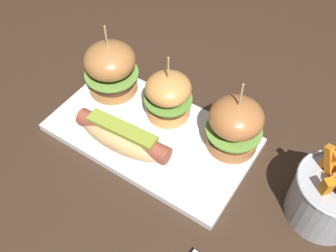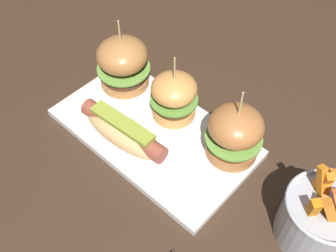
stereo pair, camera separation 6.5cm
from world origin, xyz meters
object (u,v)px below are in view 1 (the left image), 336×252
slider_left (111,68)px  slider_right (235,125)px  hot_dog (123,137)px  slider_center (169,96)px  fries_bucket (330,196)px  platter_main (151,134)px

slider_left → slider_right: slider_left is taller
slider_left → slider_right: 0.26m
slider_left → hot_dog: bearing=-44.1°
hot_dog → slider_center: slider_center is taller
slider_left → slider_center: bearing=2.1°
hot_dog → fries_bucket: bearing=12.7°
slider_left → slider_center: size_ratio=1.10×
fries_bucket → platter_main: bearing=-175.7°
platter_main → slider_left: bearing=158.1°
platter_main → slider_right: (0.13, 0.06, 0.06)m
platter_main → slider_left: 0.15m
platter_main → fries_bucket: (0.31, 0.02, 0.04)m
hot_dog → slider_right: size_ratio=1.24×
hot_dog → slider_left: (-0.10, 0.10, 0.03)m
slider_center → hot_dog: bearing=-102.7°
slider_center → platter_main: bearing=-92.0°
hot_dog → platter_main: bearing=66.5°
platter_main → fries_bucket: size_ratio=2.57×
slider_center → fries_bucket: (0.30, -0.03, -0.01)m
slider_left → slider_right: (0.26, 0.00, -0.00)m
platter_main → slider_center: size_ratio=2.71×
platter_main → slider_right: size_ratio=2.51×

